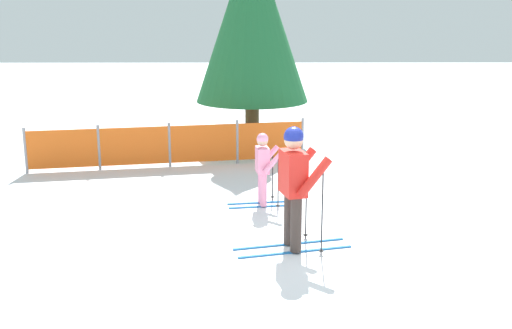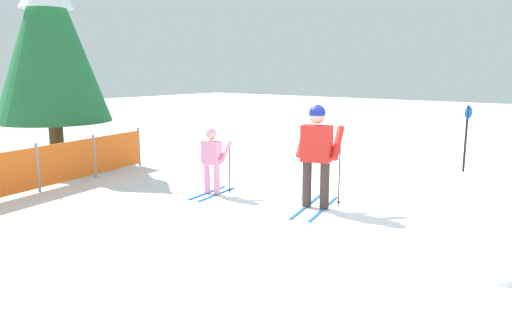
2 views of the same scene
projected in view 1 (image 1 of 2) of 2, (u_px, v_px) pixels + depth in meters
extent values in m
plane|color=white|center=(290.00, 252.00, 8.90)|extent=(60.00, 60.00, 0.00)
cube|color=#1966B2|center=(289.00, 244.00, 9.18)|extent=(1.61, 0.46, 0.02)
cube|color=#1966B2|center=(296.00, 252.00, 8.88)|extent=(1.61, 0.46, 0.02)
cylinder|color=#3F332D|center=(289.00, 217.00, 9.08)|extent=(0.16, 0.16, 0.78)
cylinder|color=#3F332D|center=(296.00, 225.00, 8.79)|extent=(0.16, 0.16, 0.78)
cube|color=red|center=(293.00, 173.00, 8.76)|extent=(0.39, 0.54, 0.61)
cylinder|color=red|center=(300.00, 167.00, 9.10)|extent=(0.51, 0.24, 0.56)
cylinder|color=red|center=(315.00, 177.00, 8.53)|extent=(0.51, 0.24, 0.56)
sphere|color=#D8AD8C|center=(294.00, 140.00, 8.65)|extent=(0.26, 0.26, 0.26)
sphere|color=navy|center=(294.00, 137.00, 8.64)|extent=(0.27, 0.27, 0.27)
cylinder|color=black|center=(306.00, 199.00, 9.27)|extent=(0.02, 0.02, 1.22)
cylinder|color=black|center=(306.00, 235.00, 9.40)|extent=(0.07, 0.07, 0.01)
cylinder|color=black|center=(322.00, 213.00, 8.66)|extent=(0.02, 0.02, 1.22)
cylinder|color=black|center=(321.00, 251.00, 8.79)|extent=(0.07, 0.07, 0.01)
cube|color=#1966B2|center=(261.00, 203.00, 11.10)|extent=(1.18, 0.23, 0.02)
cube|color=#1966B2|center=(263.00, 206.00, 10.89)|extent=(1.18, 0.23, 0.02)
cylinder|color=pink|center=(261.00, 186.00, 11.03)|extent=(0.11, 0.11, 0.56)
cylinder|color=pink|center=(263.00, 190.00, 10.82)|extent=(0.11, 0.11, 0.56)
cube|color=pink|center=(262.00, 160.00, 10.80)|extent=(0.25, 0.37, 0.44)
cylinder|color=pink|center=(269.00, 156.00, 11.03)|extent=(0.37, 0.14, 0.39)
cylinder|color=pink|center=(274.00, 162.00, 10.62)|extent=(0.37, 0.14, 0.39)
sphere|color=#D8AD8C|center=(262.00, 141.00, 10.72)|extent=(0.19, 0.19, 0.19)
sphere|color=pink|center=(262.00, 139.00, 10.72)|extent=(0.20, 0.20, 0.20)
cylinder|color=black|center=(273.00, 176.00, 11.17)|extent=(0.02, 0.02, 0.87)
cylinder|color=black|center=(272.00, 197.00, 11.26)|extent=(0.07, 0.07, 0.01)
cylinder|color=black|center=(278.00, 184.00, 10.68)|extent=(0.02, 0.02, 0.87)
cylinder|color=black|center=(278.00, 206.00, 10.77)|extent=(0.07, 0.07, 0.01)
cylinder|color=gray|center=(25.00, 151.00, 12.97)|extent=(0.06, 0.06, 0.95)
cylinder|color=gray|center=(99.00, 148.00, 13.25)|extent=(0.06, 0.06, 0.95)
cylinder|color=gray|center=(170.00, 145.00, 13.52)|extent=(0.06, 0.06, 0.95)
cylinder|color=gray|center=(237.00, 142.00, 13.79)|extent=(0.06, 0.06, 0.95)
cylinder|color=gray|center=(302.00, 139.00, 14.07)|extent=(0.06, 0.06, 0.95)
cube|color=orange|center=(63.00, 149.00, 13.11)|extent=(1.43, 0.30, 0.79)
cube|color=orange|center=(135.00, 146.00, 13.38)|extent=(1.43, 0.30, 0.79)
cube|color=orange|center=(204.00, 143.00, 13.66)|extent=(1.43, 0.30, 0.79)
cube|color=orange|center=(270.00, 140.00, 13.93)|extent=(1.43, 0.30, 0.79)
cylinder|color=#4C3823|center=(252.00, 122.00, 15.75)|extent=(0.34, 0.34, 1.06)
cone|color=#206736|center=(252.00, 18.00, 15.15)|extent=(2.70, 2.70, 3.96)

